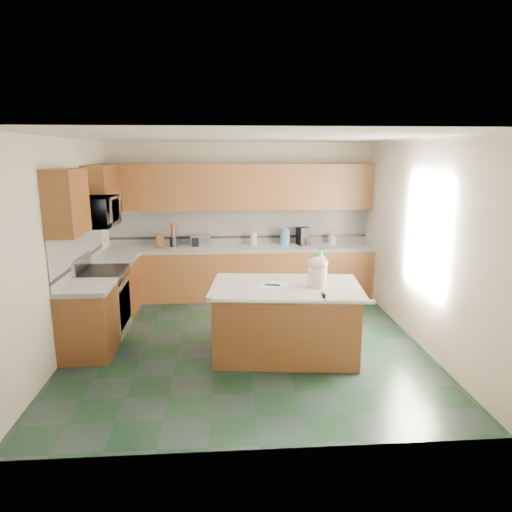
{
  "coord_description": "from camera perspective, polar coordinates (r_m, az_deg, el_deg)",
  "views": [
    {
      "loc": [
        -0.29,
        -5.77,
        2.5
      ],
      "look_at": [
        0.15,
        0.35,
        1.12
      ],
      "focal_mm": 32.0,
      "sensor_mm": 36.0,
      "label": 1
    }
  ],
  "objects": [
    {
      "name": "wall_back",
      "position": [
        8.18,
        -2.04,
        4.58
      ],
      "size": [
        4.6,
        0.04,
        2.7
      ],
      "primitive_type": "cube",
      "color": "beige",
      "rests_on": "ground"
    },
    {
      "name": "range_oven_door",
      "position": [
        6.76,
        -16.11,
        -5.93
      ],
      "size": [
        0.02,
        0.68,
        0.55
      ],
      "primitive_type": "cube",
      "color": "black",
      "rests_on": "range_body"
    },
    {
      "name": "wall_front",
      "position": [
        3.65,
        0.64,
        -5.71
      ],
      "size": [
        4.6,
        0.04,
        2.7
      ],
      "primitive_type": "cube",
      "color": "beige",
      "rests_on": "ground"
    },
    {
      "name": "paper_sheet_a",
      "position": [
        5.56,
        1.64,
        -3.82
      ],
      "size": [
        0.3,
        0.24,
        0.0
      ],
      "primitive_type": "cube",
      "rotation": [
        0.0,
        0.0,
        -0.15
      ],
      "color": "white",
      "rests_on": "island_top"
    },
    {
      "name": "soap_bottle_island",
      "position": [
        5.87,
        8.0,
        -0.97
      ],
      "size": [
        0.21,
        0.21,
        0.41
      ],
      "primitive_type": "imported",
      "rotation": [
        0.0,
        0.0,
        0.36
      ],
      "color": "#1F927B",
      "rests_on": "island_top"
    },
    {
      "name": "coffee_maker",
      "position": [
        8.1,
        5.93,
        2.49
      ],
      "size": [
        0.24,
        0.25,
        0.31
      ],
      "primitive_type": "cube",
      "rotation": [
        0.0,
        0.0,
        0.33
      ],
      "color": "black",
      "rests_on": "back_countertop"
    },
    {
      "name": "toaster_oven_door",
      "position": [
        7.87,
        -6.98,
        1.71
      ],
      "size": [
        0.29,
        0.01,
        0.15
      ],
      "primitive_type": "cube",
      "color": "black",
      "rests_on": "toaster_oven"
    },
    {
      "name": "range_cooktop",
      "position": [
        6.69,
        -18.8,
        -1.84
      ],
      "size": [
        0.62,
        0.78,
        0.04
      ],
      "primitive_type": "cube",
      "color": "black",
      "rests_on": "range_body"
    },
    {
      "name": "left_counter_front",
      "position": [
        6.01,
        -20.53,
        -3.7
      ],
      "size": [
        0.64,
        0.72,
        0.06
      ],
      "primitive_type": "cube",
      "color": "white",
      "rests_on": "left_base_cab_front"
    },
    {
      "name": "left_upper_cab_front",
      "position": [
        5.86,
        -22.6,
        6.22
      ],
      "size": [
        0.33,
        0.72,
        0.78
      ],
      "primitive_type": "cube",
      "color": "#361A09",
      "rests_on": "wall_left"
    },
    {
      "name": "left_base_cab_rear",
      "position": [
        7.55,
        -17.06,
        -3.8
      ],
      "size": [
        0.6,
        0.82,
        0.86
      ],
      "primitive_type": "cube",
      "color": "#361A09",
      "rests_on": "ground"
    },
    {
      "name": "water_jug",
      "position": [
        8.03,
        3.65,
        2.31
      ],
      "size": [
        0.17,
        0.17,
        0.28
      ],
      "primitive_type": "cylinder",
      "color": "#4F8FB0",
      "rests_on": "back_countertop"
    },
    {
      "name": "toaster_oven",
      "position": [
        7.97,
        -6.94,
        1.85
      ],
      "size": [
        0.34,
        0.24,
        0.19
      ],
      "primitive_type": "cube",
      "rotation": [
        0.0,
        0.0,
        -0.04
      ],
      "color": "#B7B7BC",
      "rests_on": "back_countertop"
    },
    {
      "name": "treat_jar_knob_end_l",
      "position": [
        5.52,
        7.27,
        -0.4
      ],
      "size": [
        0.05,
        0.05,
        0.05
      ],
      "primitive_type": "sphere",
      "color": "tan",
      "rests_on": "treat_jar_lid"
    },
    {
      "name": "treat_jar_knob",
      "position": [
        5.53,
        7.71,
        -0.39
      ],
      "size": [
        0.08,
        0.03,
        0.03
      ],
      "primitive_type": "cylinder",
      "rotation": [
        0.0,
        1.57,
        0.0
      ],
      "color": "tan",
      "rests_on": "treat_jar_lid"
    },
    {
      "name": "left_upper_cab_rear",
      "position": [
        7.45,
        -18.61,
        7.71
      ],
      "size": [
        0.33,
        1.09,
        0.78
      ],
      "primitive_type": "cube",
      "color": "#361A09",
      "rests_on": "wall_left"
    },
    {
      "name": "back_backsplash",
      "position": [
        8.16,
        -2.03,
        3.75
      ],
      "size": [
        4.6,
        0.02,
        0.63
      ],
      "primitive_type": "cube",
      "color": "silver",
      "rests_on": "back_countertop"
    },
    {
      "name": "back_countertop",
      "position": [
        7.94,
        -1.93,
        0.97
      ],
      "size": [
        4.6,
        0.64,
        0.06
      ],
      "primitive_type": "cube",
      "color": "white",
      "rests_on": "back_base_cab"
    },
    {
      "name": "treat_jar",
      "position": [
        5.58,
        7.65,
        -2.56
      ],
      "size": [
        0.26,
        0.26,
        0.25
      ],
      "primitive_type": "cylinder",
      "rotation": [
        0.0,
        0.0,
        -0.08
      ],
      "color": "beige",
      "rests_on": "island_top"
    },
    {
      "name": "utensil_crock",
      "position": [
        8.04,
        -10.26,
        1.75
      ],
      "size": [
        0.14,
        0.14,
        0.17
      ],
      "primitive_type": "cylinder",
      "color": "black",
      "rests_on": "back_countertop"
    },
    {
      "name": "back_accent_band",
      "position": [
        8.19,
        -2.01,
        2.4
      ],
      "size": [
        4.6,
        0.01,
        0.05
      ],
      "primitive_type": "cube",
      "color": "black",
      "rests_on": "back_countertop"
    },
    {
      "name": "island_bullnose",
      "position": [
        5.13,
        4.58,
        -5.66
      ],
      "size": [
        1.82,
        0.26,
        0.06
      ],
      "primitive_type": "cylinder",
      "rotation": [
        0.0,
        1.57,
        -0.11
      ],
      "color": "white",
      "rests_on": "island_base"
    },
    {
      "name": "left_accent_band",
      "position": [
        6.79,
        -21.08,
        -0.61
      ],
      "size": [
        0.01,
        2.3,
        0.05
      ],
      "primitive_type": "cube",
      "color": "black",
      "rests_on": "wall_left"
    },
    {
      "name": "paper_towel",
      "position": [
        8.02,
        -0.25,
        2.2
      ],
      "size": [
        0.11,
        0.11,
        0.24
      ],
      "primitive_type": "cylinder",
      "color": "white",
      "rests_on": "back_countertop"
    },
    {
      "name": "range_handle",
      "position": [
        6.65,
        -16.05,
        -2.82
      ],
      "size": [
        0.02,
        0.66,
        0.02
      ],
      "primitive_type": "cylinder",
      "rotation": [
        1.57,
        0.0,
        0.0
      ],
      "color": "#B7B7BC",
      "rests_on": "range_body"
    },
    {
      "name": "range_backguard",
      "position": [
        6.74,
        -21.01,
        -0.87
      ],
      "size": [
        0.06,
        0.76,
        0.18
      ],
      "primitive_type": "cube",
      "color": "#B7B7BC",
      "rests_on": "range_body"
    },
    {
      "name": "clamp_handle",
      "position": [
        5.15,
        8.56,
        -5.44
      ],
      "size": [
        0.01,
        0.06,
        0.01
      ],
      "primitive_type": "cylinder",
      "rotation": [
        1.57,
        0.0,
        0.0
      ],
      "color": "black",
      "rests_on": "island_top"
    },
    {
      "name": "wall_right",
      "position": [
        6.43,
        19.9,
        1.62
      ],
      "size": [
        0.04,
        4.6,
        2.7
      ],
      "primitive_type": "cube",
      "color": "beige",
      "rests_on": "ground"
    },
    {
      "name": "soap_back_cap",
      "position": [
        8.16,
        9.51,
        3.07
      ],
      "size": [
        0.02,
        0.02,
        0.03
      ],
      "primitive_type": "cylinder",
      "color": "red",
      "rests_on": "soap_bottle_back"
    },
    {
      "name": "island_base",
      "position": [
        5.79,
        3.69,
        -8.3
      ],
      "size": [
        1.82,
        1.17,
        0.86
      ],
      "primitive_type": "cube",
      "rotation": [
        0.0,
        0.0,
        -0.11
      ],
      "color": "#361A09",
      "rests_on": "ground"
    },
    {
      "name": "clamp_body",
      "position": [
        5.2,
        8.44,
        -5.04
      ],
      "size": [
        0.03,
        0.09,
        0.08
      ],
      "primitive_type": "cube",
      "rotation": [
        0.0,
        0.0,
        -0.01
      ],
      "color": "black",
      "rests_on": "island_top"
    },
    {
      "name": "back_upper_cab",
      "position": [
        7.93,
        -2.02,
        8.62
      ],
      "size": [
        4.6,
        0.33,
        0.78
      ],
      "primitive_type": "cube",
      "color": "#361A09",
      "rests_on": "wall_back"
    },
    {
      "name": "treat_jar_knob_end_r",
      "position": [
        5.54,
        8.15,
        -0.38
      ],
      "size": [
        0.05,
        0.05,
        0.05
      ],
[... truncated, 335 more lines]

